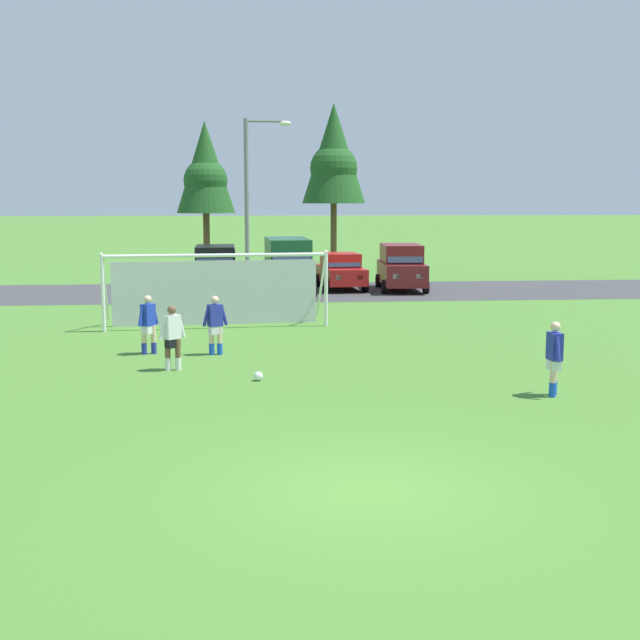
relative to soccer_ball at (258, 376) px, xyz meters
name	(u,v)px	position (x,y,z in m)	size (l,w,h in m)	color
ground_plane	(302,331)	(1.52, 7.32, -0.11)	(400.00, 400.00, 0.00)	#477A2D
parking_lot_strip	(285,292)	(1.52, 19.19, -0.11)	(52.00, 8.40, 0.01)	#3D3D3F
soccer_ball	(258,376)	(0.00, 0.00, 0.00)	(0.22, 0.22, 0.22)	white
soccer_goal	(216,288)	(-1.30, 8.92, 1.18)	(7.55, 2.55, 2.57)	white
player_striker_near	(172,338)	(-2.12, 1.43, 0.71)	(0.67, 0.47, 1.64)	brown
player_midfield_center	(148,325)	(-2.98, 3.73, 0.71)	(0.54, 0.62, 1.64)	beige
player_defender_far	(554,359)	(6.39, -2.10, 0.71)	(0.26, 0.74, 1.64)	beige
player_winger_left	(215,325)	(-1.13, 3.46, 0.71)	(0.72, 0.39, 1.64)	beige
parked_car_slot_far_left	(216,269)	(-1.67, 18.95, 1.00)	(2.20, 4.63, 2.16)	black
parked_car_slot_left	(288,265)	(1.60, 18.24, 1.23)	(2.36, 4.88, 2.52)	#194C2D
parked_car_slot_center_left	(341,271)	(4.23, 20.07, 0.77)	(2.28, 4.32, 1.72)	red
parked_car_slot_center	(401,267)	(7.04, 19.40, 1.00)	(2.34, 4.70, 2.16)	maroon
tree_left_edge	(205,170)	(-2.43, 26.88, 5.71)	(3.18, 3.18, 8.48)	brown
tree_mid_left	(334,157)	(4.78, 28.71, 6.55)	(3.64, 3.64, 9.69)	brown
street_lamp	(251,209)	(-0.04, 15.15, 3.78)	(2.00, 0.32, 7.49)	slate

